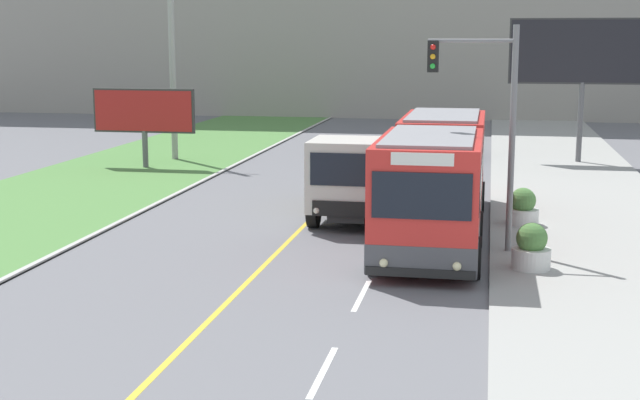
{
  "coord_description": "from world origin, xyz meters",
  "views": [
    {
      "loc": [
        5.39,
        -6.26,
        5.58
      ],
      "look_at": [
        1.1,
        16.15,
        1.4
      ],
      "focal_mm": 50.0,
      "sensor_mm": 36.0,
      "label": 1
    }
  ],
  "objects_px": {
    "car_distant": "(453,143)",
    "dump_truck": "(356,179)",
    "city_bus": "(437,179)",
    "billboard_small": "(144,113)",
    "planter_round_near": "(531,249)",
    "planter_round_second": "(523,208)",
    "traffic_light_mast": "(487,110)",
    "utility_pole_far": "(172,43)",
    "billboard_large": "(584,55)"
  },
  "relations": [
    {
      "from": "dump_truck",
      "to": "traffic_light_mast",
      "type": "distance_m",
      "value": 5.69
    },
    {
      "from": "dump_truck",
      "to": "planter_round_near",
      "type": "relative_size",
      "value": 5.74
    },
    {
      "from": "billboard_large",
      "to": "planter_round_near",
      "type": "bearing_deg",
      "value": -98.29
    },
    {
      "from": "utility_pole_far",
      "to": "planter_round_second",
      "type": "xyz_separation_m",
      "value": [
        15.34,
        -12.25,
        -4.76
      ]
    },
    {
      "from": "billboard_small",
      "to": "planter_round_second",
      "type": "distance_m",
      "value": 18.39
    },
    {
      "from": "dump_truck",
      "to": "planter_round_second",
      "type": "height_order",
      "value": "dump_truck"
    },
    {
      "from": "dump_truck",
      "to": "planter_round_near",
      "type": "distance_m",
      "value": 7.23
    },
    {
      "from": "city_bus",
      "to": "billboard_large",
      "type": "distance_m",
      "value": 17.16
    },
    {
      "from": "car_distant",
      "to": "utility_pole_far",
      "type": "distance_m",
      "value": 13.78
    },
    {
      "from": "planter_round_near",
      "to": "planter_round_second",
      "type": "bearing_deg",
      "value": 90.39
    },
    {
      "from": "city_bus",
      "to": "billboard_small",
      "type": "bearing_deg",
      "value": 140.11
    },
    {
      "from": "car_distant",
      "to": "planter_round_second",
      "type": "distance_m",
      "value": 15.62
    },
    {
      "from": "dump_truck",
      "to": "traffic_light_mast",
      "type": "xyz_separation_m",
      "value": [
        3.88,
        -3.36,
        2.44
      ]
    },
    {
      "from": "utility_pole_far",
      "to": "billboard_small",
      "type": "height_order",
      "value": "utility_pole_far"
    },
    {
      "from": "city_bus",
      "to": "billboard_small",
      "type": "height_order",
      "value": "billboard_small"
    },
    {
      "from": "billboard_large",
      "to": "utility_pole_far",
      "type": "bearing_deg",
      "value": -173.27
    },
    {
      "from": "city_bus",
      "to": "traffic_light_mast",
      "type": "relative_size",
      "value": 1.97
    },
    {
      "from": "traffic_light_mast",
      "to": "planter_round_near",
      "type": "height_order",
      "value": "traffic_light_mast"
    },
    {
      "from": "car_distant",
      "to": "utility_pole_far",
      "type": "relative_size",
      "value": 0.41
    },
    {
      "from": "dump_truck",
      "to": "planter_round_near",
      "type": "xyz_separation_m",
      "value": [
        5.04,
        -5.14,
        -0.74
      ]
    },
    {
      "from": "dump_truck",
      "to": "planter_round_near",
      "type": "height_order",
      "value": "dump_truck"
    },
    {
      "from": "city_bus",
      "to": "utility_pole_far",
      "type": "bearing_deg",
      "value": 132.94
    },
    {
      "from": "planter_round_near",
      "to": "planter_round_second",
      "type": "distance_m",
      "value": 5.27
    },
    {
      "from": "billboard_large",
      "to": "billboard_small",
      "type": "distance_m",
      "value": 19.37
    },
    {
      "from": "dump_truck",
      "to": "planter_round_near",
      "type": "bearing_deg",
      "value": -45.54
    },
    {
      "from": "city_bus",
      "to": "dump_truck",
      "type": "distance_m",
      "value": 2.93
    },
    {
      "from": "utility_pole_far",
      "to": "planter_round_near",
      "type": "distance_m",
      "value": 23.79
    },
    {
      "from": "utility_pole_far",
      "to": "billboard_large",
      "type": "xyz_separation_m",
      "value": [
        18.24,
        2.15,
        -0.51
      ]
    },
    {
      "from": "traffic_light_mast",
      "to": "billboard_large",
      "type": "bearing_deg",
      "value": 77.33
    },
    {
      "from": "billboard_large",
      "to": "car_distant",
      "type": "bearing_deg",
      "value": 170.23
    },
    {
      "from": "planter_round_near",
      "to": "city_bus",
      "type": "bearing_deg",
      "value": 124.19
    },
    {
      "from": "utility_pole_far",
      "to": "planter_round_second",
      "type": "distance_m",
      "value": 20.2
    },
    {
      "from": "billboard_small",
      "to": "planter_round_near",
      "type": "relative_size",
      "value": 4.01
    },
    {
      "from": "city_bus",
      "to": "billboard_large",
      "type": "bearing_deg",
      "value": 71.4
    },
    {
      "from": "city_bus",
      "to": "car_distant",
      "type": "height_order",
      "value": "city_bus"
    },
    {
      "from": "planter_round_near",
      "to": "car_distant",
      "type": "bearing_deg",
      "value": 97.66
    },
    {
      "from": "planter_round_second",
      "to": "car_distant",
      "type": "bearing_deg",
      "value": 100.1
    },
    {
      "from": "dump_truck",
      "to": "billboard_large",
      "type": "bearing_deg",
      "value": 61.46
    },
    {
      "from": "billboard_small",
      "to": "car_distant",
      "type": "bearing_deg",
      "value": 24.62
    },
    {
      "from": "utility_pole_far",
      "to": "planter_round_second",
      "type": "relative_size",
      "value": 9.57
    },
    {
      "from": "city_bus",
      "to": "billboard_small",
      "type": "relative_size",
      "value": 2.56
    },
    {
      "from": "city_bus",
      "to": "utility_pole_far",
      "type": "relative_size",
      "value": 1.1
    },
    {
      "from": "planter_round_near",
      "to": "utility_pole_far",
      "type": "bearing_deg",
      "value": 131.27
    },
    {
      "from": "planter_round_second",
      "to": "city_bus",
      "type": "bearing_deg",
      "value": -147.53
    },
    {
      "from": "billboard_small",
      "to": "planter_round_near",
      "type": "height_order",
      "value": "billboard_small"
    },
    {
      "from": "car_distant",
      "to": "city_bus",
      "type": "bearing_deg",
      "value": -89.11
    },
    {
      "from": "dump_truck",
      "to": "car_distant",
      "type": "relative_size",
      "value": 1.5
    },
    {
      "from": "city_bus",
      "to": "utility_pole_far",
      "type": "distance_m",
      "value": 19.24
    },
    {
      "from": "billboard_large",
      "to": "planter_round_near",
      "type": "xyz_separation_m",
      "value": [
        -2.87,
        -19.67,
        -4.24
      ]
    },
    {
      "from": "car_distant",
      "to": "dump_truck",
      "type": "bearing_deg",
      "value": -98.31
    }
  ]
}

